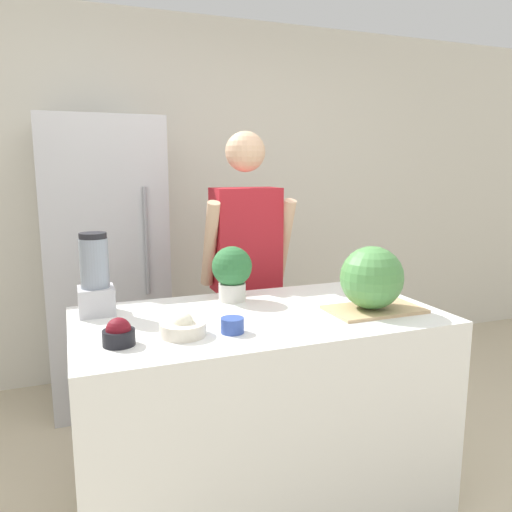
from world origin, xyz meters
TOP-DOWN VIEW (x-y plane):
  - wall_back at (0.00, 2.17)m, footprint 8.00×0.06m
  - counter_island at (0.00, 0.42)m, footprint 1.57×0.84m
  - refrigerator at (-0.54, 1.78)m, footprint 0.72×0.69m
  - person at (0.19, 1.13)m, footprint 0.51×0.27m
  - cutting_board at (0.49, 0.28)m, footprint 0.42×0.24m
  - watermelon at (0.48, 0.28)m, footprint 0.28×0.28m
  - bowl_cherries at (-0.61, 0.24)m, footprint 0.12×0.12m
  - bowl_cream at (-0.37, 0.26)m, footprint 0.18×0.18m
  - bowl_small_blue at (-0.19, 0.23)m, footprint 0.09×0.09m
  - blender at (-0.66, 0.67)m, footprint 0.15×0.15m
  - potted_plant at (-0.04, 0.68)m, footprint 0.19×0.19m

SIDE VIEW (x-z plane):
  - counter_island at x=0.00m, z-range 0.00..0.90m
  - person at x=0.19m, z-range 0.04..1.76m
  - cutting_board at x=0.49m, z-range 0.90..0.91m
  - refrigerator at x=-0.54m, z-range 0.00..1.83m
  - bowl_small_blue at x=-0.19m, z-range 0.90..0.96m
  - bowl_cream at x=-0.37m, z-range 0.89..0.98m
  - bowl_cherries at x=-0.61m, z-range 0.89..0.99m
  - potted_plant at x=-0.04m, z-range 0.91..1.18m
  - watermelon at x=0.48m, z-range 0.91..1.19m
  - blender at x=-0.66m, z-range 0.88..1.24m
  - wall_back at x=0.00m, z-range 0.00..2.60m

